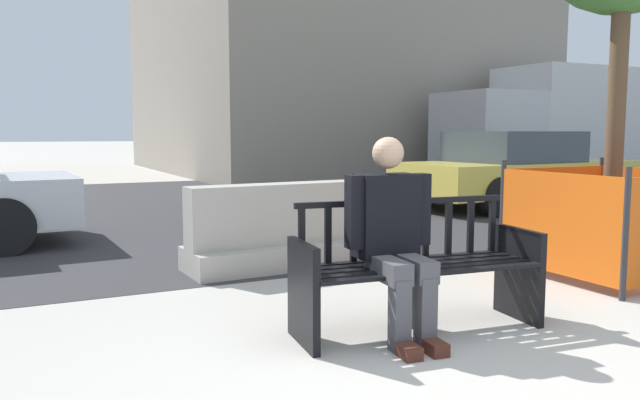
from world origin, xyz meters
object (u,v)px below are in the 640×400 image
object	(u,v)px
jersey_barrier_centre	(285,233)
construction_fence	(611,218)
seated_person	(393,233)
street_bench	(416,273)
car_taxi_near	(518,170)
delivery_truck	(563,120)

from	to	relation	value
jersey_barrier_centre	construction_fence	distance (m)	3.12
seated_person	construction_fence	size ratio (longest dim) A/B	0.91
street_bench	car_taxi_near	size ratio (longest dim) A/B	0.37
construction_fence	seated_person	bearing A→B (deg)	-168.03
car_taxi_near	delivery_truck	world-z (taller)	delivery_truck
construction_fence	car_taxi_near	size ratio (longest dim) A/B	0.30
car_taxi_near	street_bench	bearing A→B (deg)	-138.65
seated_person	jersey_barrier_centre	bearing A→B (deg)	84.62
street_bench	delivery_truck	size ratio (longest dim) A/B	0.26
delivery_truck	seated_person	bearing A→B (deg)	-141.52
car_taxi_near	seated_person	bearing A→B (deg)	-139.50
construction_fence	delivery_truck	xyz separation A→B (m)	(8.32, 8.26, 1.15)
seated_person	car_taxi_near	distance (m)	7.98
seated_person	construction_fence	world-z (taller)	seated_person
jersey_barrier_centre	seated_person	bearing A→B (deg)	-95.38
street_bench	construction_fence	distance (m)	2.67
car_taxi_near	delivery_truck	bearing A→B (deg)	35.92
car_taxi_near	delivery_truck	size ratio (longest dim) A/B	0.70
street_bench	jersey_barrier_centre	bearing A→B (deg)	90.00
street_bench	car_taxi_near	xyz separation A→B (m)	(5.85, 5.15, 0.27)
construction_fence	delivery_truck	size ratio (longest dim) A/B	0.21
car_taxi_near	delivery_truck	xyz separation A→B (m)	(5.08, 3.68, 1.02)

